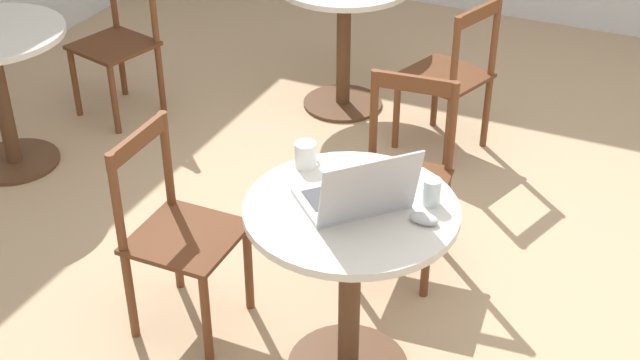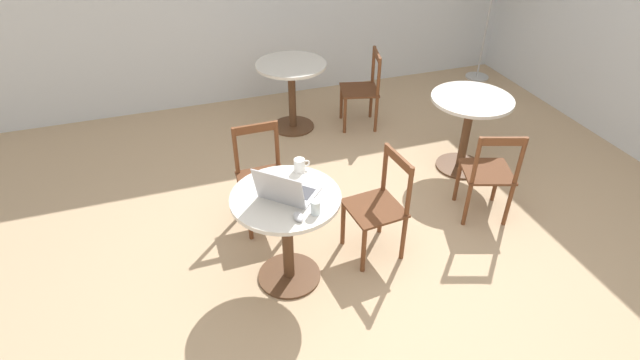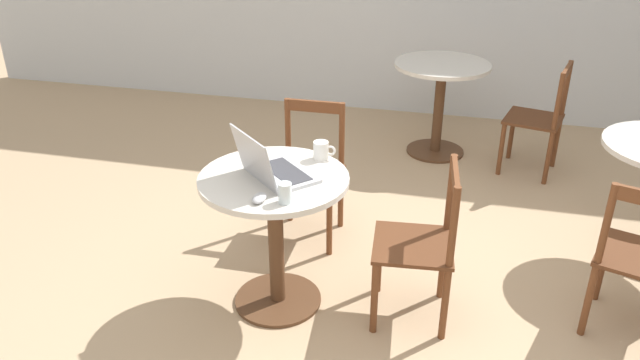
{
  "view_description": "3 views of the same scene",
  "coord_description": "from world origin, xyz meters",
  "px_view_note": "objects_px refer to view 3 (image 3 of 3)",
  "views": [
    {
      "loc": [
        -2.9,
        -0.85,
        2.45
      ],
      "look_at": [
        -0.32,
        0.34,
        0.64
      ],
      "focal_mm": 50.0,
      "sensor_mm": 36.0,
      "label": 1
    },
    {
      "loc": [
        -1.21,
        -2.48,
        2.73
      ],
      "look_at": [
        -0.28,
        0.26,
        0.71
      ],
      "focal_mm": 28.0,
      "sensor_mm": 36.0,
      "label": 2
    },
    {
      "loc": [
        0.3,
        -2.49,
        2.1
      ],
      "look_at": [
        -0.42,
        0.38,
        0.61
      ],
      "focal_mm": 35.0,
      "sensor_mm": 36.0,
      "label": 3
    }
  ],
  "objects_px": {
    "cafe_table_near": "(275,213)",
    "mug": "(321,150)",
    "drinking_glass": "(285,193)",
    "laptop": "(273,168)",
    "cafe_table_far": "(440,88)",
    "chair_far_right": "(539,120)",
    "mouse": "(259,198)",
    "chair_near_right": "(421,245)",
    "chair_near_back": "(310,173)"
  },
  "relations": [
    {
      "from": "chair_near_back",
      "to": "mouse",
      "type": "xyz_separation_m",
      "value": [
        0.02,
        -0.98,
        0.34
      ]
    },
    {
      "from": "chair_near_back",
      "to": "chair_far_right",
      "type": "height_order",
      "value": "same"
    },
    {
      "from": "cafe_table_far",
      "to": "chair_near_back",
      "type": "xyz_separation_m",
      "value": [
        -0.68,
        -1.48,
        -0.12
      ]
    },
    {
      "from": "drinking_glass",
      "to": "cafe_table_near",
      "type": "bearing_deg",
      "value": 118.85
    },
    {
      "from": "chair_near_right",
      "to": "mouse",
      "type": "distance_m",
      "value": 0.86
    },
    {
      "from": "chair_near_back",
      "to": "mug",
      "type": "height_order",
      "value": "chair_near_back"
    },
    {
      "from": "cafe_table_near",
      "to": "mug",
      "type": "height_order",
      "value": "mug"
    },
    {
      "from": "cafe_table_near",
      "to": "chair_near_back",
      "type": "bearing_deg",
      "value": 90.79
    },
    {
      "from": "chair_near_back",
      "to": "chair_far_right",
      "type": "bearing_deg",
      "value": 42.09
    },
    {
      "from": "cafe_table_near",
      "to": "drinking_glass",
      "type": "xyz_separation_m",
      "value": [
        0.13,
        -0.24,
        0.25
      ]
    },
    {
      "from": "cafe_table_far",
      "to": "chair_far_right",
      "type": "distance_m",
      "value": 0.78
    },
    {
      "from": "chair_near_back",
      "to": "drinking_glass",
      "type": "relative_size",
      "value": 8.8
    },
    {
      "from": "chair_far_right",
      "to": "drinking_glass",
      "type": "height_order",
      "value": "same"
    },
    {
      "from": "chair_near_back",
      "to": "chair_near_right",
      "type": "height_order",
      "value": "same"
    },
    {
      "from": "cafe_table_near",
      "to": "mug",
      "type": "relative_size",
      "value": 6.37
    },
    {
      "from": "chair_near_back",
      "to": "drinking_glass",
      "type": "distance_m",
      "value": 1.04
    },
    {
      "from": "chair_near_right",
      "to": "drinking_glass",
      "type": "height_order",
      "value": "same"
    },
    {
      "from": "laptop",
      "to": "drinking_glass",
      "type": "distance_m",
      "value": 0.26
    },
    {
      "from": "cafe_table_far",
      "to": "chair_far_right",
      "type": "height_order",
      "value": "chair_far_right"
    },
    {
      "from": "cafe_table_near",
      "to": "mug",
      "type": "distance_m",
      "value": 0.4
    },
    {
      "from": "mug",
      "to": "cafe_table_far",
      "type": "bearing_deg",
      "value": 75.92
    },
    {
      "from": "laptop",
      "to": "chair_near_back",
      "type": "bearing_deg",
      "value": 91.12
    },
    {
      "from": "drinking_glass",
      "to": "mouse",
      "type": "bearing_deg",
      "value": -172.59
    },
    {
      "from": "chair_near_right",
      "to": "drinking_glass",
      "type": "bearing_deg",
      "value": -152.9
    },
    {
      "from": "laptop",
      "to": "mouse",
      "type": "xyz_separation_m",
      "value": [
        0.01,
        -0.24,
        -0.04
      ]
    },
    {
      "from": "cafe_table_near",
      "to": "mug",
      "type": "xyz_separation_m",
      "value": [
        0.18,
        0.26,
        0.25
      ]
    },
    {
      "from": "chair_near_right",
      "to": "laptop",
      "type": "bearing_deg",
      "value": -173.24
    },
    {
      "from": "chair_near_right",
      "to": "chair_far_right",
      "type": "height_order",
      "value": "same"
    },
    {
      "from": "drinking_glass",
      "to": "mug",
      "type": "bearing_deg",
      "value": 84.65
    },
    {
      "from": "chair_far_right",
      "to": "drinking_glass",
      "type": "xyz_separation_m",
      "value": [
        -1.28,
        -2.25,
        0.37
      ]
    },
    {
      "from": "laptop",
      "to": "mouse",
      "type": "distance_m",
      "value": 0.24
    },
    {
      "from": "cafe_table_far",
      "to": "chair_near_right",
      "type": "bearing_deg",
      "value": -88.13
    },
    {
      "from": "cafe_table_near",
      "to": "cafe_table_far",
      "type": "relative_size",
      "value": 1.0
    },
    {
      "from": "chair_near_right",
      "to": "drinking_glass",
      "type": "relative_size",
      "value": 8.8
    },
    {
      "from": "chair_near_right",
      "to": "laptop",
      "type": "height_order",
      "value": "laptop"
    },
    {
      "from": "cafe_table_near",
      "to": "laptop",
      "type": "distance_m",
      "value": 0.26
    },
    {
      "from": "cafe_table_far",
      "to": "mug",
      "type": "bearing_deg",
      "value": -104.08
    },
    {
      "from": "chair_near_right",
      "to": "mug",
      "type": "bearing_deg",
      "value": 161.52
    },
    {
      "from": "cafe_table_near",
      "to": "mouse",
      "type": "bearing_deg",
      "value": -86.83
    },
    {
      "from": "laptop",
      "to": "mouse",
      "type": "relative_size",
      "value": 4.64
    },
    {
      "from": "cafe_table_far",
      "to": "drinking_glass",
      "type": "height_order",
      "value": "drinking_glass"
    },
    {
      "from": "cafe_table_near",
      "to": "chair_far_right",
      "type": "xyz_separation_m",
      "value": [
        1.42,
        2.01,
        -0.12
      ]
    },
    {
      "from": "mug",
      "to": "chair_far_right",
      "type": "bearing_deg",
      "value": 54.82
    },
    {
      "from": "laptop",
      "to": "drinking_glass",
      "type": "xyz_separation_m",
      "value": [
        0.13,
        -0.22,
        -0.0
      ]
    },
    {
      "from": "cafe_table_near",
      "to": "chair_near_back",
      "type": "relative_size",
      "value": 0.89
    },
    {
      "from": "chair_near_right",
      "to": "mouse",
      "type": "xyz_separation_m",
      "value": [
        -0.72,
        -0.32,
        0.34
      ]
    },
    {
      "from": "chair_far_right",
      "to": "mouse",
      "type": "distance_m",
      "value": 2.69
    },
    {
      "from": "mouse",
      "to": "drinking_glass",
      "type": "bearing_deg",
      "value": 7.41
    },
    {
      "from": "chair_near_right",
      "to": "cafe_table_far",
      "type": "bearing_deg",
      "value": 91.87
    },
    {
      "from": "cafe_table_far",
      "to": "chair_near_back",
      "type": "bearing_deg",
      "value": -114.58
    }
  ]
}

